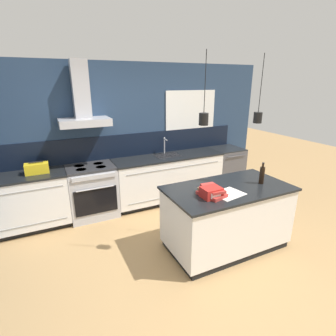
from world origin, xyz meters
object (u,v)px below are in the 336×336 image
object	(u,v)px
bottle_on_island	(262,175)
yellow_toolbox	(37,168)
dishwasher	(225,168)
book_stack	(212,192)
red_supply_box	(211,192)
oven_range	(92,191)

from	to	relation	value
bottle_on_island	yellow_toolbox	xyz separation A→B (m)	(-2.82, 1.84, -0.05)
dishwasher	book_stack	bearing A→B (deg)	-132.17
bottle_on_island	yellow_toolbox	size ratio (longest dim) A/B	0.90
red_supply_box	yellow_toolbox	bearing A→B (deg)	135.06
oven_range	yellow_toolbox	size ratio (longest dim) A/B	2.68
red_supply_box	yellow_toolbox	size ratio (longest dim) A/B	0.70
dishwasher	yellow_toolbox	distance (m)	3.69
oven_range	dishwasher	world-z (taller)	same
oven_range	yellow_toolbox	xyz separation A→B (m)	(-0.80, 0.00, 0.54)
oven_range	bottle_on_island	distance (m)	2.79
dishwasher	red_supply_box	xyz separation A→B (m)	(-1.73, -1.92, 0.52)
bottle_on_island	dishwasher	bearing A→B (deg)	65.49
bottle_on_island	red_supply_box	bearing A→B (deg)	-175.18
oven_range	dishwasher	size ratio (longest dim) A/B	1.00
book_stack	bottle_on_island	bearing A→B (deg)	2.29
dishwasher	bottle_on_island	distance (m)	2.10
red_supply_box	bottle_on_island	bearing A→B (deg)	4.82
dishwasher	yellow_toolbox	size ratio (longest dim) A/B	2.68
dishwasher	bottle_on_island	bearing A→B (deg)	-114.51
oven_range	red_supply_box	xyz separation A→B (m)	(1.12, -1.91, 0.52)
book_stack	yellow_toolbox	bearing A→B (deg)	136.22
book_stack	red_supply_box	size ratio (longest dim) A/B	1.56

